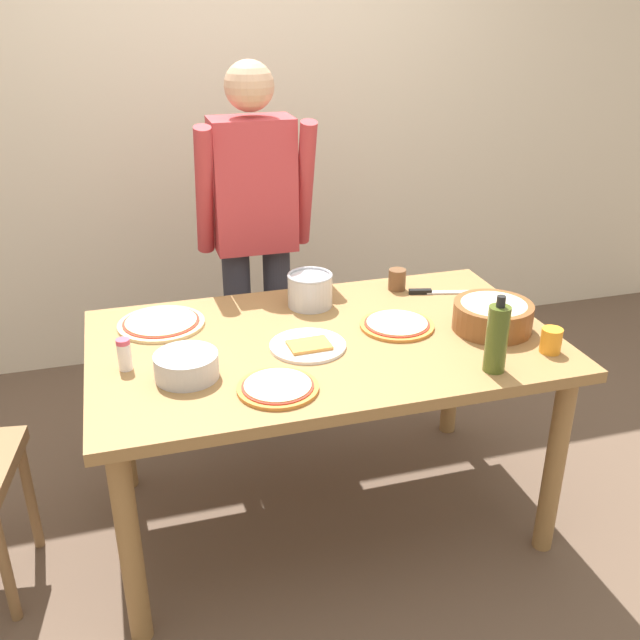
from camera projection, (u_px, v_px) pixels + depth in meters
ground at (324, 512)px, 2.80m from camera, size 8.00×8.00×0.00m
wall_back at (235, 111)px, 3.65m from camera, size 5.60×0.10×2.60m
dining_table at (324, 362)px, 2.52m from camera, size 1.60×0.96×0.76m
person_cook at (255, 228)px, 3.05m from camera, size 0.49×0.25×1.62m
pizza_raw_on_board at (161, 323)px, 2.58m from camera, size 0.31×0.31×0.02m
pizza_cooked_on_tray at (397, 325)px, 2.57m from camera, size 0.27×0.27×0.02m
pizza_second_cooked at (278, 387)px, 2.16m from camera, size 0.25×0.25×0.02m
plate_with_slice at (308, 346)px, 2.42m from camera, size 0.26×0.26×0.02m
popcorn_bowl at (493, 314)px, 2.53m from camera, size 0.28×0.28×0.11m
mixing_bowl_steel at (186, 366)px, 2.22m from camera, size 0.20×0.20×0.08m
olive_oil_bottle at (497, 338)px, 2.23m from camera, size 0.07×0.07×0.26m
steel_pot at (310, 290)px, 2.72m from camera, size 0.17×0.17×0.13m
cup_orange at (551, 340)px, 2.38m from camera, size 0.07×0.07×0.08m
cup_small_brown at (397, 279)px, 2.88m from camera, size 0.07×0.07×0.08m
salt_shaker at (124, 354)px, 2.27m from camera, size 0.04×0.04×0.11m
chef_knife at (436, 292)px, 2.85m from camera, size 0.29×0.09×0.02m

